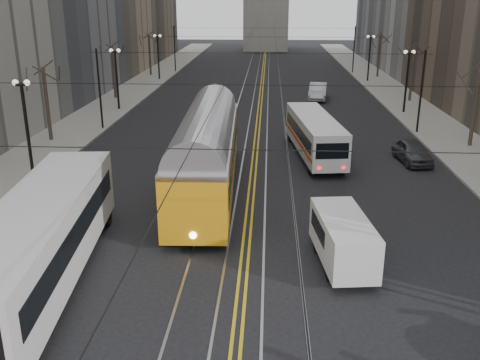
# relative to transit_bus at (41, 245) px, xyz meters

# --- Properties ---
(sidewalk_left) EXTENTS (5.00, 140.00, 0.15)m
(sidewalk_left) POSITION_rel_transit_bus_xyz_m (-7.49, 40.20, -1.62)
(sidewalk_left) COLOR gray
(sidewalk_left) RESTS_ON ground
(sidewalk_right) EXTENTS (5.00, 140.00, 0.15)m
(sidewalk_right) POSITION_rel_transit_bus_xyz_m (22.51, 40.20, -1.62)
(sidewalk_right) COLOR gray
(sidewalk_right) RESTS_ON ground
(streetcar_rails) EXTENTS (4.80, 130.00, 0.02)m
(streetcar_rails) POSITION_rel_transit_bus_xyz_m (7.51, 40.20, -1.69)
(streetcar_rails) COLOR gray
(streetcar_rails) RESTS_ON ground
(centre_lines) EXTENTS (0.42, 130.00, 0.01)m
(centre_lines) POSITION_rel_transit_bus_xyz_m (7.51, 40.20, -1.69)
(centre_lines) COLOR gold
(centre_lines) RESTS_ON ground
(lamp_posts) EXTENTS (27.60, 57.20, 5.60)m
(lamp_posts) POSITION_rel_transit_bus_xyz_m (7.51, 23.95, 1.10)
(lamp_posts) COLOR black
(lamp_posts) RESTS_ON ground
(street_trees) EXTENTS (31.68, 53.28, 5.60)m
(street_trees) POSITION_rel_transit_bus_xyz_m (7.51, 30.45, 1.10)
(street_trees) COLOR #382D23
(street_trees) RESTS_ON ground
(trolley_wires) EXTENTS (25.96, 120.00, 6.60)m
(trolley_wires) POSITION_rel_transit_bus_xyz_m (7.51, 30.03, 2.08)
(trolley_wires) COLOR black
(trolley_wires) RESTS_ON ground
(transit_bus) EXTENTS (4.09, 13.78, 3.39)m
(transit_bus) POSITION_rel_transit_bus_xyz_m (0.00, 0.00, 0.00)
(transit_bus) COLOR silver
(transit_bus) RESTS_ON ground
(streetcar) EXTENTS (3.52, 15.99, 3.75)m
(streetcar) POSITION_rel_transit_bus_xyz_m (5.01, 10.85, 0.18)
(streetcar) COLOR orange
(streetcar) RESTS_ON ground
(rear_bus) EXTENTS (3.56, 10.81, 2.77)m
(rear_bus) POSITION_rel_transit_bus_xyz_m (11.58, 18.29, -0.31)
(rear_bus) COLOR silver
(rear_bus) RESTS_ON ground
(cargo_van) EXTENTS (2.37, 4.95, 2.11)m
(cargo_van) POSITION_rel_transit_bus_xyz_m (11.51, 2.27, -0.64)
(cargo_van) COLOR silver
(cargo_van) RESTS_ON ground
(sedan_grey) EXTENTS (2.16, 4.48, 1.48)m
(sedan_grey) POSITION_rel_transit_bus_xyz_m (18.01, 17.20, -0.96)
(sedan_grey) COLOR #3E4046
(sedan_grey) RESTS_ON ground
(sedan_silver) EXTENTS (2.45, 5.39, 1.72)m
(sedan_silver) POSITION_rel_transit_bus_xyz_m (13.66, 40.11, -0.84)
(sedan_silver) COLOR #B7B9BF
(sedan_silver) RESTS_ON ground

